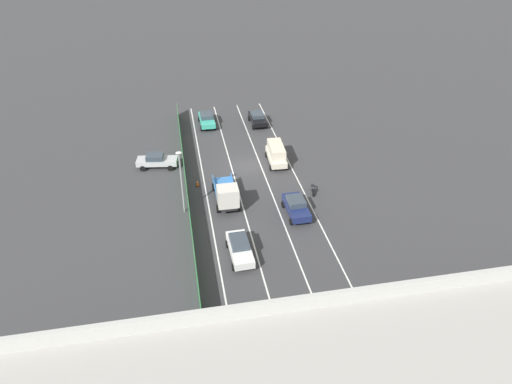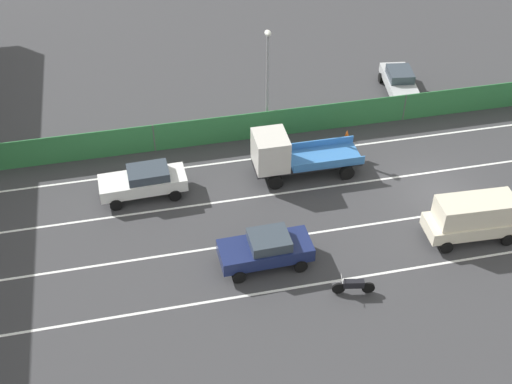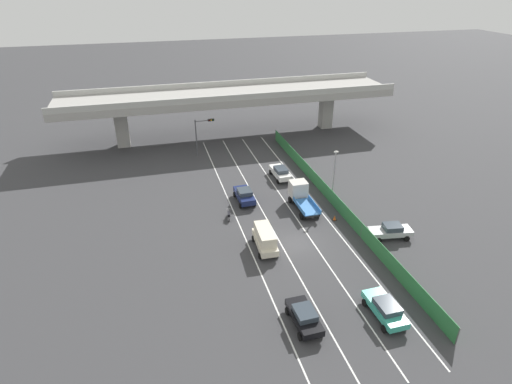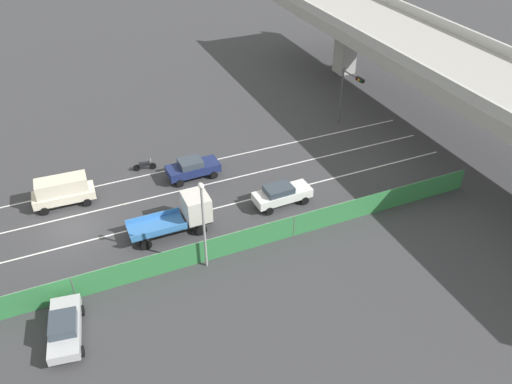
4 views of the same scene
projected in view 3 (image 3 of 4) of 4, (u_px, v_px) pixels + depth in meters
ground_plane at (297, 243)px, 44.04m from camera, size 300.00×300.00×0.00m
lane_line_left_edge at (236, 217)px, 48.67m from camera, size 0.14×49.58×0.01m
lane_line_mid_left at (264, 213)px, 49.44m from camera, size 0.14×49.58×0.01m
lane_line_mid_right at (290, 209)px, 50.22m from camera, size 0.14×49.58×0.01m
lane_line_right_edge at (316, 206)px, 50.99m from camera, size 0.14×49.58×0.01m
elevated_overpass at (229, 98)px, 69.55m from camera, size 55.37×9.95×8.42m
green_fence at (332, 197)px, 51.04m from camera, size 0.10×45.68×1.77m
car_sedan_navy at (244, 195)px, 51.54m from camera, size 2.12×4.38×1.70m
car_hatchback_white at (280, 172)px, 57.38m from camera, size 2.05×4.59×1.66m
car_taxi_teal at (385, 308)px, 34.23m from camera, size 2.11×4.56×1.59m
car_sedan_black at (304, 316)px, 33.47m from camera, size 2.07×4.24×1.58m
car_van_cream at (265, 238)px, 42.53m from camera, size 2.16×4.70×2.31m
flatbed_truck_blue at (301, 195)px, 50.59m from camera, size 2.31×5.91×2.73m
motorcycle at (229, 215)px, 48.21m from camera, size 0.63×1.93×0.93m
parked_wagon_silver at (391, 231)px, 44.50m from camera, size 4.74×2.45×1.62m
traffic_light at (202, 130)px, 63.37m from camera, size 3.01×0.52×5.74m
street_lamp at (334, 171)px, 50.41m from camera, size 0.60×0.36×6.62m
traffic_cone at (335, 218)px, 47.97m from camera, size 0.47×0.47×0.61m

